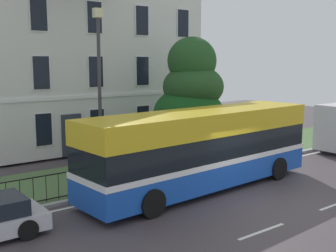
% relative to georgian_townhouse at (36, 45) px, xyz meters
% --- Properties ---
extents(ground_plane, '(60.00, 56.00, 0.18)m').
position_rel_georgian_townhouse_xyz_m(ground_plane, '(2.30, -14.28, -5.98)').
color(ground_plane, '#473E42').
extents(georgian_townhouse, '(18.21, 9.05, 11.60)m').
position_rel_georgian_townhouse_xyz_m(georgian_townhouse, '(0.00, 0.00, 0.00)').
color(georgian_townhouse, silver).
rests_on(georgian_townhouse, ground_plane).
extents(iron_verge_railing, '(15.16, 0.04, 0.97)m').
position_rel_georgian_townhouse_xyz_m(iron_verge_railing, '(-0.00, -10.73, -5.34)').
color(iron_verge_railing, black).
rests_on(iron_verge_railing, ground_plane).
extents(evergreen_tree, '(3.70, 3.86, 6.45)m').
position_rel_georgian_townhouse_xyz_m(evergreen_tree, '(5.19, -7.92, -3.27)').
color(evergreen_tree, '#423328').
rests_on(evergreen_tree, ground_plane).
extents(single_decker_bus, '(10.64, 3.05, 3.13)m').
position_rel_georgian_townhouse_xyz_m(single_decker_bus, '(1.76, -12.63, -4.31)').
color(single_decker_bus, blue).
rests_on(single_decker_bus, ground_plane).
extents(street_lamp_post, '(0.36, 0.24, 6.94)m').
position_rel_georgian_townhouse_xyz_m(street_lamp_post, '(-1.15, -9.72, -1.87)').
color(street_lamp_post, '#333338').
rests_on(street_lamp_post, ground_plane).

